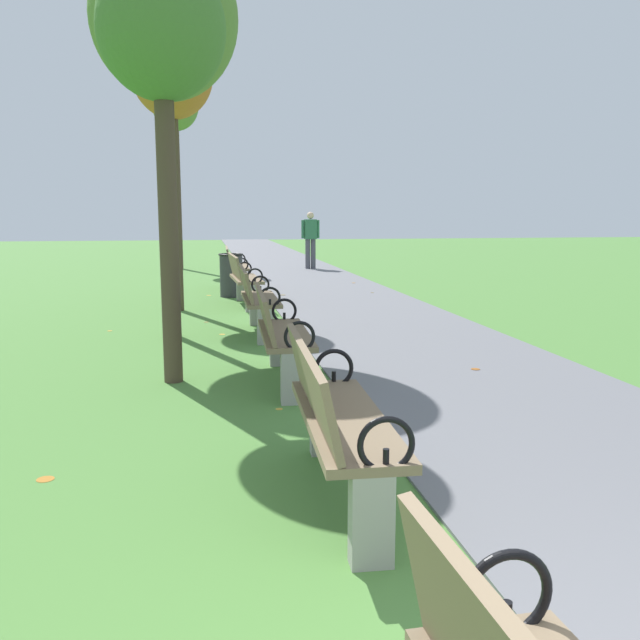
{
  "coord_description": "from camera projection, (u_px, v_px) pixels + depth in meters",
  "views": [
    {
      "loc": [
        -1.22,
        -0.9,
        1.63
      ],
      "look_at": [
        -0.05,
        5.73,
        0.55
      ],
      "focal_mm": 37.81,
      "sensor_mm": 36.0,
      "label": 1
    }
  ],
  "objects": [
    {
      "name": "park_bench_5",
      "position": [
        243.0,
        278.0,
        11.78
      ],
      "size": [
        0.54,
        1.62,
        0.9
      ],
      "color": "#7A664C",
      "rests_on": "ground"
    },
    {
      "name": "scattered_leaves",
      "position": [
        328.0,
        399.0,
        5.9
      ],
      "size": [
        4.95,
        16.16,
        0.02
      ],
      "color": "#93511E",
      "rests_on": "ground"
    },
    {
      "name": "tree_2",
      "position": [
        162.0,
        39.0,
        6.06
      ],
      "size": [
        1.16,
        1.16,
        3.9
      ],
      "color": "#4C3D2D",
      "rests_on": "ground"
    },
    {
      "name": "tree_3",
      "position": [
        164.0,
        19.0,
        8.31
      ],
      "size": [
        1.82,
        1.82,
        5.01
      ],
      "color": "brown",
      "rests_on": "ground"
    },
    {
      "name": "trash_bin",
      "position": [
        231.0,
        275.0,
        13.1
      ],
      "size": [
        0.48,
        0.48,
        0.84
      ],
      "color": "#38383D",
      "rests_on": "ground"
    },
    {
      "name": "park_bench_6",
      "position": [
        235.0,
        267.0,
        14.33
      ],
      "size": [
        0.52,
        1.61,
        0.9
      ],
      "color": "#7A664C",
      "rests_on": "ground"
    },
    {
      "name": "park_bench_3",
      "position": [
        279.0,
        333.0,
        6.43
      ],
      "size": [
        0.53,
        1.62,
        0.9
      ],
      "color": "#7A664C",
      "rests_on": "ground"
    },
    {
      "name": "park_bench_4",
      "position": [
        256.0,
        298.0,
        9.03
      ],
      "size": [
        0.49,
        1.6,
        0.9
      ],
      "color": "#7A664C",
      "rests_on": "ground"
    },
    {
      "name": "pedestrian_walking",
      "position": [
        310.0,
        237.0,
        19.34
      ],
      "size": [
        0.53,
        0.23,
        1.62
      ],
      "color": "#4C4C56",
      "rests_on": "paved_walkway"
    },
    {
      "name": "tree_5",
      "position": [
        175.0,
        109.0,
        18.93
      ],
      "size": [
        1.3,
        1.3,
        5.33
      ],
      "color": "#4C3D2D",
      "rests_on": "ground"
    },
    {
      "name": "tree_4",
      "position": [
        172.0,
        77.0,
        10.71
      ],
      "size": [
        1.3,
        1.3,
        4.53
      ],
      "color": "#4C3D2D",
      "rests_on": "ground"
    },
    {
      "name": "park_bench_2",
      "position": [
        335.0,
        418.0,
        3.79
      ],
      "size": [
        0.53,
        1.62,
        0.9
      ],
      "color": "#7A664C",
      "rests_on": "ground"
    },
    {
      "name": "paved_walkway",
      "position": [
        294.0,
        270.0,
        19.08
      ],
      "size": [
        2.75,
        44.0,
        0.02
      ],
      "primitive_type": "cube",
      "color": "slate",
      "rests_on": "ground"
    }
  ]
}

